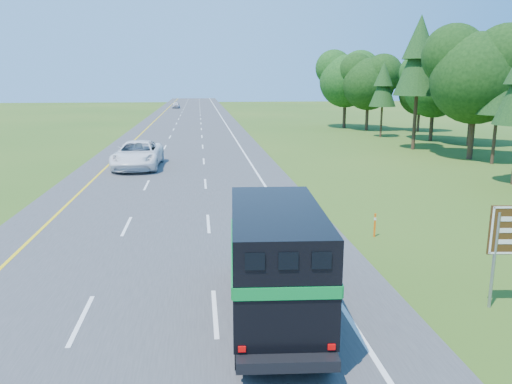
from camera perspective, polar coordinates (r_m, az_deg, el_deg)
road at (r=52.45m, az=-8.16°, el=5.52°), size 15.00×260.00×0.04m
lane_markings at (r=52.45m, az=-8.16°, el=5.55°), size 11.15×260.00×0.01m
horse_truck at (r=13.65m, az=2.13°, el=-7.41°), size 2.74×7.44×3.24m
white_suv at (r=38.31m, az=-13.35°, el=4.20°), size 3.46×7.17×1.97m
far_car at (r=118.62m, az=-9.14°, el=9.79°), size 1.78×4.27×1.44m
delineator at (r=21.51m, az=13.42°, el=-3.62°), size 0.08×0.05×1.02m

